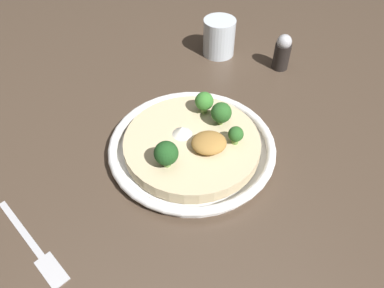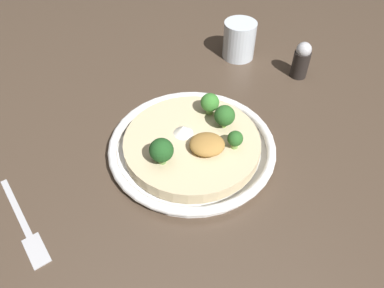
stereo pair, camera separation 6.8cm
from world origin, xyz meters
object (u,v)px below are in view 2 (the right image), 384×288
object	(u,v)px
broccoli_front_left	(161,151)
pepper_shaker	(301,60)
drinking_glass	(239,40)
broccoli_back_right	(225,116)
risotto_bowl	(192,146)
broccoli_right	(235,139)
broccoli_back	(210,103)
fork_utensil	(26,229)

from	to	relation	value
broccoli_front_left	pepper_shaker	size ratio (longest dim) A/B	0.58
drinking_glass	broccoli_back_right	bearing A→B (deg)	-97.65
risotto_bowl	drinking_glass	distance (m)	0.34
risotto_bowl	broccoli_right	size ratio (longest dim) A/B	8.70
broccoli_back	broccoli_front_left	bearing A→B (deg)	-121.01
pepper_shaker	risotto_bowl	bearing A→B (deg)	-132.53
broccoli_front_left	broccoli_back_right	world-z (taller)	broccoli_front_left
risotto_bowl	broccoli_right	xyz separation A→B (m)	(0.07, -0.02, 0.04)
fork_utensil	pepper_shaker	distance (m)	0.64
risotto_bowl	fork_utensil	size ratio (longest dim) A/B	1.90
broccoli_right	pepper_shaker	world-z (taller)	pepper_shaker
broccoli_back_right	pepper_shaker	bearing A→B (deg)	51.01
broccoli_right	fork_utensil	xyz separation A→B (m)	(-0.32, -0.16, -0.05)
drinking_glass	fork_utensil	distance (m)	0.61
drinking_glass	pepper_shaker	world-z (taller)	drinking_glass
broccoli_back_right	broccoli_front_left	bearing A→B (deg)	-138.46
broccoli_back_right	broccoli_right	world-z (taller)	broccoli_back_right
broccoli_front_left	broccoli_back_right	xyz separation A→B (m)	(0.10, 0.09, -0.00)
broccoli_back_right	risotto_bowl	bearing A→B (deg)	-147.09
broccoli_back	broccoli_right	xyz separation A→B (m)	(0.04, -0.09, -0.01)
broccoli_back_right	drinking_glass	size ratio (longest dim) A/B	0.52
broccoli_right	drinking_glass	size ratio (longest dim) A/B	0.40
drinking_glass	fork_utensil	size ratio (longest dim) A/B	0.55
broccoli_front_left	fork_utensil	distance (m)	0.24
broccoli_back	drinking_glass	bearing A→B (deg)	75.43
fork_utensil	broccoli_back	bearing A→B (deg)	93.19
pepper_shaker	broccoli_back_right	bearing A→B (deg)	-128.99
fork_utensil	drinking_glass	bearing A→B (deg)	106.96
broccoli_right	fork_utensil	world-z (taller)	broccoli_right
broccoli_back_right	pepper_shaker	size ratio (longest dim) A/B	0.54
risotto_bowl	broccoli_right	world-z (taller)	broccoli_right
broccoli_front_left	broccoli_back_right	distance (m)	0.14
broccoli_back_right	broccoli_back	world-z (taller)	broccoli_back_right
risotto_bowl	broccoli_right	bearing A→B (deg)	-11.33
broccoli_back_right	drinking_glass	distance (m)	0.29
drinking_glass	risotto_bowl	bearing A→B (deg)	-106.36
broccoli_front_left	drinking_glass	distance (m)	0.41
broccoli_right	drinking_glass	world-z (taller)	drinking_glass
broccoli_front_left	broccoli_right	bearing A→B (deg)	18.34
broccoli_front_left	pepper_shaker	world-z (taller)	pepper_shaker
broccoli_right	drinking_glass	distance (m)	0.34
broccoli_back_right	broccoli_back	size ratio (longest dim) A/B	1.05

